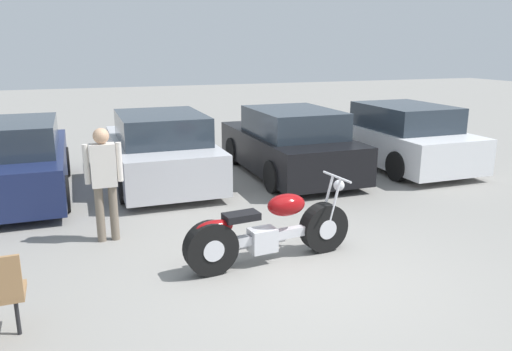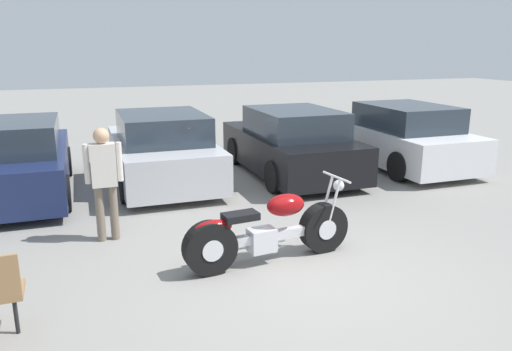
# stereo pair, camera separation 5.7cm
# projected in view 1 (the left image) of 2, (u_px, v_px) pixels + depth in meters

# --- Properties ---
(ground_plane) EXTENTS (60.00, 60.00, 0.00)m
(ground_plane) POSITION_uv_depth(u_px,v_px,m) (309.00, 274.00, 6.11)
(ground_plane) COLOR gray
(motorcycle) EXTENTS (2.30, 0.64, 1.03)m
(motorcycle) POSITION_uv_depth(u_px,v_px,m) (269.00, 231.00, 6.35)
(motorcycle) COLOR black
(motorcycle) RESTS_ON ground_plane
(parked_car_navy) EXTENTS (1.90, 4.09, 1.43)m
(parked_car_navy) POSITION_uv_depth(u_px,v_px,m) (12.00, 162.00, 9.05)
(parked_car_navy) COLOR #19234C
(parked_car_navy) RESTS_ON ground_plane
(parked_car_silver) EXTENTS (1.90, 4.09, 1.43)m
(parked_car_silver) POSITION_uv_depth(u_px,v_px,m) (161.00, 150.00, 10.08)
(parked_car_silver) COLOR #BCBCC1
(parked_car_silver) RESTS_ON ground_plane
(parked_car_black) EXTENTS (1.90, 4.09, 1.43)m
(parked_car_black) POSITION_uv_depth(u_px,v_px,m) (289.00, 144.00, 10.72)
(parked_car_black) COLOR black
(parked_car_black) RESTS_ON ground_plane
(parked_car_white) EXTENTS (1.90, 4.09, 1.43)m
(parked_car_white) POSITION_uv_depth(u_px,v_px,m) (399.00, 137.00, 11.52)
(parked_car_white) COLOR white
(parked_car_white) RESTS_ON ground_plane
(person_standing) EXTENTS (0.52, 0.22, 1.63)m
(person_standing) POSITION_uv_depth(u_px,v_px,m) (104.00, 175.00, 6.93)
(person_standing) COLOR #726656
(person_standing) RESTS_ON ground_plane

